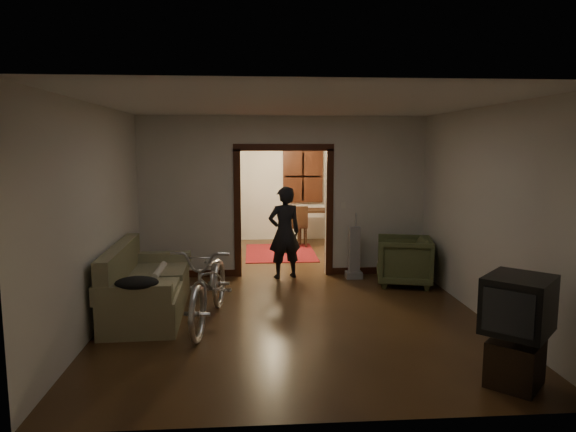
{
  "coord_description": "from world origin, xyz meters",
  "views": [
    {
      "loc": [
        -0.59,
        -8.2,
        2.28
      ],
      "look_at": [
        0.0,
        -0.3,
        1.2
      ],
      "focal_mm": 32.0,
      "sensor_mm": 36.0,
      "label": 1
    }
  ],
  "objects": [
    {
      "name": "sofa",
      "position": [
        -1.99,
        -1.28,
        0.48
      ],
      "size": [
        1.0,
        2.1,
        0.95
      ],
      "primitive_type": "cube",
      "rotation": [
        0.0,
        0.0,
        0.03
      ],
      "color": "#6A6946",
      "rests_on": "floor"
    },
    {
      "name": "desk_chair",
      "position": [
        0.48,
        3.28,
        0.47
      ],
      "size": [
        0.45,
        0.45,
        0.95
      ],
      "primitive_type": "cube",
      "rotation": [
        0.0,
        0.0,
        0.07
      ],
      "color": "black",
      "rests_on": "floor"
    },
    {
      "name": "globe",
      "position": [
        -1.44,
        3.97,
        1.94
      ],
      "size": [
        0.26,
        0.26,
        0.26
      ],
      "primitive_type": "sphere",
      "color": "#1E5972",
      "rests_on": "locker"
    },
    {
      "name": "locker",
      "position": [
        -1.44,
        3.97,
        0.86
      ],
      "size": [
        0.95,
        0.67,
        1.71
      ],
      "primitive_type": "cube",
      "rotation": [
        0.0,
        0.0,
        -0.25
      ],
      "color": "black",
      "rests_on": "floor"
    },
    {
      "name": "ceiling",
      "position": [
        0.0,
        0.0,
        2.8
      ],
      "size": [
        5.0,
        8.5,
        0.01
      ],
      "primitive_type": "cube",
      "color": "white",
      "rests_on": "floor"
    },
    {
      "name": "vacuum",
      "position": [
        1.2,
        0.4,
        0.46
      ],
      "size": [
        0.32,
        0.27,
        0.91
      ],
      "primitive_type": "cube",
      "rotation": [
        0.0,
        0.0,
        0.2
      ],
      "color": "gray",
      "rests_on": "floor"
    },
    {
      "name": "partition_wall",
      "position": [
        0.0,
        0.75,
        1.4
      ],
      "size": [
        5.0,
        0.14,
        2.8
      ],
      "primitive_type": "cube",
      "color": "beige",
      "rests_on": "floor"
    },
    {
      "name": "armchair",
      "position": [
        1.94,
        -0.07,
        0.4
      ],
      "size": [
        1.06,
        1.04,
        0.8
      ],
      "primitive_type": "imported",
      "rotation": [
        0.0,
        0.0,
        -1.81
      ],
      "color": "#47512D",
      "rests_on": "floor"
    },
    {
      "name": "desk",
      "position": [
        1.05,
        3.66,
        0.4
      ],
      "size": [
        1.18,
        0.82,
        0.8
      ],
      "primitive_type": "cube",
      "rotation": [
        0.0,
        0.0,
        -0.22
      ],
      "color": "black",
      "rests_on": "floor"
    },
    {
      "name": "wall_back",
      "position": [
        0.0,
        4.25,
        1.4
      ],
      "size": [
        5.0,
        0.02,
        2.8
      ],
      "primitive_type": "cube",
      "color": "beige",
      "rests_on": "floor"
    },
    {
      "name": "chandelier",
      "position": [
        0.0,
        2.5,
        2.35
      ],
      "size": [
        0.24,
        0.24,
        0.24
      ],
      "primitive_type": "sphere",
      "color": "#FFE0A5",
      "rests_on": "ceiling"
    },
    {
      "name": "wall_left",
      "position": [
        -2.5,
        0.0,
        1.4
      ],
      "size": [
        0.02,
        8.5,
        2.8
      ],
      "primitive_type": "cube",
      "color": "beige",
      "rests_on": "floor"
    },
    {
      "name": "rolled_paper",
      "position": [
        -1.89,
        -0.98,
        0.53
      ],
      "size": [
        0.1,
        0.78,
        0.1
      ],
      "primitive_type": "cylinder",
      "rotation": [
        1.57,
        0.0,
        0.0
      ],
      "color": "beige",
      "rests_on": "sofa"
    },
    {
      "name": "person",
      "position": [
        0.0,
        0.53,
        0.8
      ],
      "size": [
        0.67,
        0.53,
        1.6
      ],
      "primitive_type": "imported",
      "rotation": [
        0.0,
        0.0,
        3.42
      ],
      "color": "black",
      "rests_on": "floor"
    },
    {
      "name": "bicycle",
      "position": [
        -1.11,
        -1.72,
        0.53
      ],
      "size": [
        0.95,
        2.09,
        1.06
      ],
      "primitive_type": "imported",
      "rotation": [
        0.0,
        0.0,
        -0.12
      ],
      "color": "silver",
      "rests_on": "floor"
    },
    {
      "name": "jacket",
      "position": [
        -1.94,
        -2.19,
        0.68
      ],
      "size": [
        0.51,
        0.38,
        0.15
      ],
      "primitive_type": "ellipsoid",
      "color": "black",
      "rests_on": "sofa"
    },
    {
      "name": "wall_right",
      "position": [
        2.5,
        0.0,
        1.4
      ],
      "size": [
        0.02,
        8.5,
        2.8
      ],
      "primitive_type": "cube",
      "color": "beige",
      "rests_on": "floor"
    },
    {
      "name": "oriental_rug",
      "position": [
        0.05,
        2.6,
        0.01
      ],
      "size": [
        1.48,
        1.94,
        0.01
      ],
      "primitive_type": "cube",
      "rotation": [
        0.0,
        0.0,
        -0.0
      ],
      "color": "maroon",
      "rests_on": "floor"
    },
    {
      "name": "floor",
      "position": [
        0.0,
        0.0,
        0.0
      ],
      "size": [
        5.0,
        8.5,
        0.01
      ],
      "primitive_type": "cube",
      "color": "black",
      "rests_on": "ground"
    },
    {
      "name": "light_switch",
      "position": [
        1.05,
        0.68,
        1.25
      ],
      "size": [
        0.08,
        0.01,
        0.12
      ],
      "primitive_type": "cube",
      "color": "silver",
      "rests_on": "partition_wall"
    },
    {
      "name": "crt_tv",
      "position": [
        1.93,
        -3.71,
        0.8
      ],
      "size": [
        0.83,
        0.83,
        0.54
      ],
      "primitive_type": "cube",
      "rotation": [
        0.0,
        0.0,
        0.8
      ],
      "color": "black",
      "rests_on": "tv_stand"
    },
    {
      "name": "door_casing",
      "position": [
        0.0,
        0.75,
        1.1
      ],
      "size": [
        1.74,
        0.2,
        2.32
      ],
      "primitive_type": "cube",
      "color": "black",
      "rests_on": "floor"
    },
    {
      "name": "far_window",
      "position": [
        0.7,
        4.21,
        1.55
      ],
      "size": [
        0.98,
        0.06,
        1.28
      ],
      "primitive_type": "cube",
      "color": "black",
      "rests_on": "wall_back"
    },
    {
      "name": "tv_stand",
      "position": [
        1.93,
        -3.71,
        0.22
      ],
      "size": [
        0.66,
        0.66,
        0.44
      ],
      "primitive_type": "cube",
      "rotation": [
        0.0,
        0.0,
        0.8
      ],
      "color": "black",
      "rests_on": "floor"
    }
  ]
}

